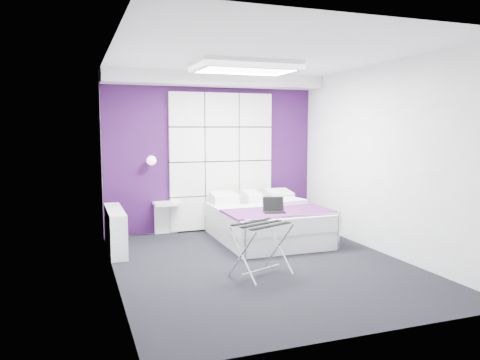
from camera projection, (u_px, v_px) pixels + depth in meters
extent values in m
plane|color=black|center=(261.00, 264.00, 5.96)|extent=(4.40, 4.40, 0.00)
plane|color=white|center=(262.00, 56.00, 5.67)|extent=(4.40, 4.40, 0.00)
plane|color=silver|center=(212.00, 154.00, 7.88)|extent=(3.60, 0.00, 3.60)
plane|color=silver|center=(113.00, 166.00, 5.21)|extent=(0.00, 4.40, 4.40)
plane|color=silver|center=(383.00, 159.00, 6.42)|extent=(0.00, 4.40, 4.40)
cube|color=#310E3D|center=(212.00, 154.00, 7.87)|extent=(3.58, 0.02, 2.58)
cube|color=white|center=(216.00, 80.00, 7.51)|extent=(3.58, 0.50, 0.20)
sphere|color=white|center=(151.00, 160.00, 7.40)|extent=(0.15, 0.15, 0.15)
cube|color=white|center=(115.00, 230.00, 6.58)|extent=(0.22, 1.20, 0.60)
cube|color=white|center=(267.00, 231.00, 7.25)|extent=(1.46, 1.83, 0.27)
cube|color=white|center=(267.00, 215.00, 7.22)|extent=(1.50, 1.87, 0.23)
cube|color=#411349|center=(279.00, 212.00, 6.78)|extent=(1.56, 0.82, 0.03)
cube|color=white|center=(167.00, 204.00, 7.52)|extent=(0.42, 0.33, 0.05)
cube|color=black|center=(261.00, 224.00, 5.44)|extent=(0.63, 0.47, 0.01)
cube|color=black|center=(274.00, 212.00, 6.64)|extent=(0.30, 0.21, 0.02)
cube|color=black|center=(271.00, 203.00, 6.73)|extent=(0.30, 0.01, 0.20)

